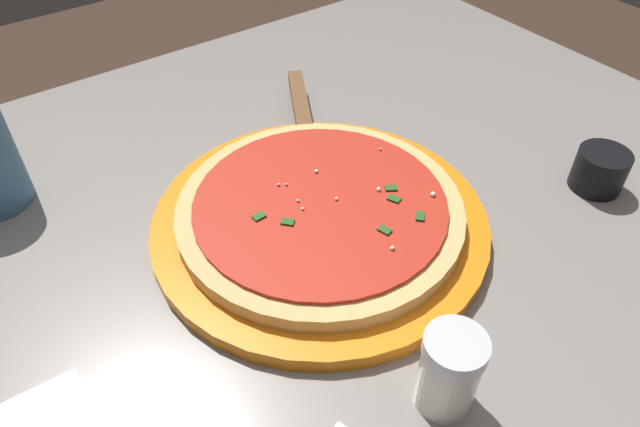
# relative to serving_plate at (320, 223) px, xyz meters

# --- Properties ---
(restaurant_table) EXTENTS (1.02, 0.91, 0.73)m
(restaurant_table) POSITION_rel_serving_plate_xyz_m (-0.01, 0.03, -0.13)
(restaurant_table) COLOR black
(restaurant_table) RESTS_ON ground_plane
(serving_plate) EXTENTS (0.33, 0.33, 0.02)m
(serving_plate) POSITION_rel_serving_plate_xyz_m (0.00, 0.00, 0.00)
(serving_plate) COLOR orange
(serving_plate) RESTS_ON restaurant_table
(pizza) EXTENTS (0.28, 0.28, 0.02)m
(pizza) POSITION_rel_serving_plate_xyz_m (-0.00, 0.00, 0.02)
(pizza) COLOR #DBB26B
(pizza) RESTS_ON serving_plate
(pizza_server) EXTENTS (0.14, 0.21, 0.01)m
(pizza_server) POSITION_rel_serving_plate_xyz_m (-0.08, -0.14, 0.01)
(pizza_server) COLOR silver
(pizza_server) RESTS_ON serving_plate
(cup_small_sauce) EXTENTS (0.05, 0.05, 0.04)m
(cup_small_sauce) POSITION_rel_serving_plate_xyz_m (-0.28, 0.12, 0.01)
(cup_small_sauce) COLOR black
(cup_small_sauce) RESTS_ON restaurant_table
(parmesan_shaker) EXTENTS (0.05, 0.05, 0.07)m
(parmesan_shaker) POSITION_rel_serving_plate_xyz_m (0.03, 0.21, 0.03)
(parmesan_shaker) COLOR silver
(parmesan_shaker) RESTS_ON restaurant_table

